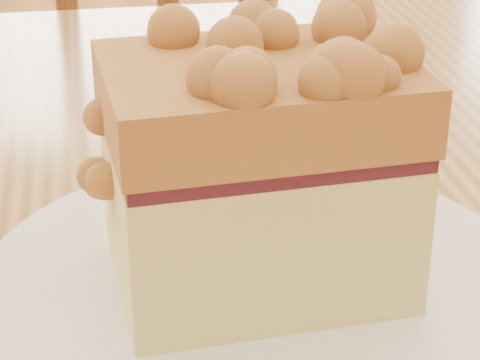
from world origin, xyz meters
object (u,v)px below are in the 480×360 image
object	(u,v)px
plate	(256,298)
cafe_table_main	(413,359)
cafe_chair_main	(111,155)
cake_slice	(258,161)

from	to	relation	value
plate	cafe_table_main	bearing A→B (deg)	33.63
cafe_table_main	cafe_chair_main	size ratio (longest dim) A/B	1.27
cafe_table_main	cake_slice	bearing A→B (deg)	-142.37
cafe_chair_main	cake_slice	xyz separation A→B (m)	(-0.00, -0.72, 0.32)
cafe_table_main	cafe_chair_main	xyz separation A→B (m)	(-0.11, 0.64, -0.15)
cafe_table_main	cake_slice	xyz separation A→B (m)	(-0.11, -0.08, 0.17)
cafe_chair_main	plate	world-z (taller)	cafe_chair_main
cafe_table_main	cake_slice	size ratio (longest dim) A/B	9.85
cafe_table_main	cafe_chair_main	distance (m)	0.67
plate	cake_slice	bearing A→B (deg)	-101.87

